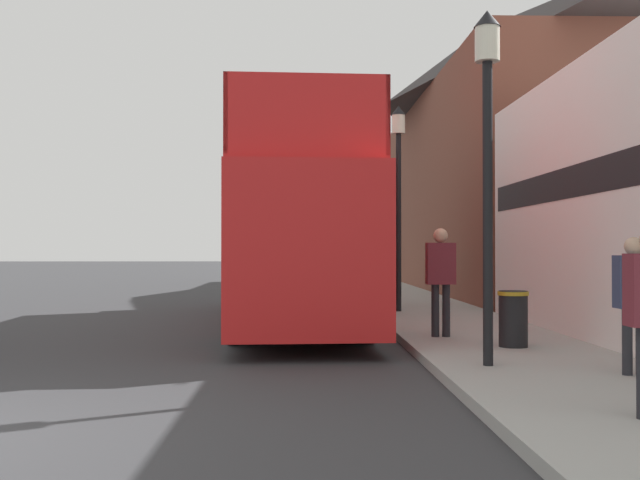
% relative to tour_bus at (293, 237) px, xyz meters
% --- Properties ---
extents(ground_plane, '(144.00, 144.00, 0.00)m').
position_rel_tour_bus_xyz_m(ground_plane, '(-3.69, 10.75, -1.92)').
color(ground_plane, '#333335').
extents(sidewalk, '(2.90, 108.00, 0.14)m').
position_rel_tour_bus_xyz_m(sidewalk, '(3.34, 7.75, -1.85)').
color(sidewalk, '#999993').
rests_on(sidewalk, ground_plane).
extents(brick_terrace_rear, '(6.00, 23.42, 10.74)m').
position_rel_tour_bus_xyz_m(brick_terrace_rear, '(7.79, 13.89, 3.45)').
color(brick_terrace_rear, brown).
rests_on(brick_terrace_rear, ground_plane).
extents(tour_bus, '(3.05, 11.31, 4.29)m').
position_rel_tour_bus_xyz_m(tour_bus, '(0.00, 0.00, 0.00)').
color(tour_bus, red).
rests_on(tour_bus, ground_plane).
extents(parked_car_ahead_of_bus, '(1.91, 4.41, 1.39)m').
position_rel_tour_bus_xyz_m(parked_car_ahead_of_bus, '(0.75, 9.19, -1.26)').
color(parked_car_ahead_of_bus, maroon).
rests_on(parked_car_ahead_of_bus, ground_plane).
extents(pedestrian_second, '(0.43, 0.24, 1.65)m').
position_rel_tour_bus_xyz_m(pedestrian_second, '(4.15, -7.56, -0.78)').
color(pedestrian_second, '#232328').
rests_on(pedestrian_second, sidewalk).
extents(pedestrian_third, '(0.49, 0.27, 1.86)m').
position_rel_tour_bus_xyz_m(pedestrian_third, '(2.57, -3.62, -0.66)').
color(pedestrian_third, '#232328').
rests_on(pedestrian_third, sidewalk).
extents(lamp_post_nearest, '(0.35, 0.35, 4.62)m').
position_rel_tour_bus_xyz_m(lamp_post_nearest, '(2.58, -6.79, 1.41)').
color(lamp_post_nearest, black).
rests_on(lamp_post_nearest, sidewalk).
extents(lamp_post_second, '(0.35, 0.35, 4.98)m').
position_rel_tour_bus_xyz_m(lamp_post_second, '(2.55, 1.65, 1.63)').
color(lamp_post_second, black).
rests_on(lamp_post_second, sidewalk).
extents(lamp_post_third, '(0.35, 0.35, 4.68)m').
position_rel_tour_bus_xyz_m(lamp_post_third, '(2.27, 10.08, 1.45)').
color(lamp_post_third, black).
rests_on(lamp_post_third, sidewalk).
extents(litter_bin, '(0.48, 0.48, 0.86)m').
position_rel_tour_bus_xyz_m(litter_bin, '(3.44, -4.96, -1.32)').
color(litter_bin, black).
rests_on(litter_bin, sidewalk).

